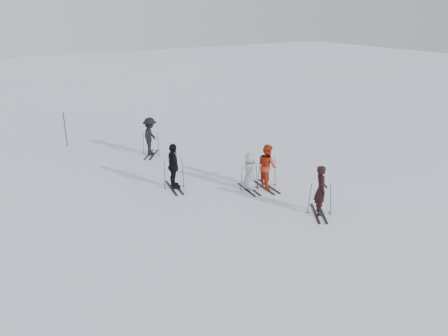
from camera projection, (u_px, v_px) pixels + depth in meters
name	position (u px, v px, depth m)	size (l,w,h in m)	color
ground	(237.00, 199.00, 17.36)	(120.00, 120.00, 0.00)	silver
skier_near_dark	(321.00, 191.00, 15.81)	(0.68, 0.44, 1.86)	black
skier_red	(267.00, 167.00, 18.18)	(0.90, 0.70, 1.86)	#AF3313
skier_grey	(249.00, 172.00, 17.99)	(0.77, 0.50, 1.57)	#989CA0
skier_uphill_left	(174.00, 167.00, 18.08)	(1.12, 0.47, 1.92)	black
skier_uphill_far	(150.00, 137.00, 22.17)	(1.25, 0.72, 1.93)	black
skis_near_dark	(320.00, 198.00, 15.91)	(0.91, 1.72, 1.26)	black
skis_red	(267.00, 173.00, 18.27)	(0.94, 1.78, 1.30)	black
skis_grey	(249.00, 177.00, 18.06)	(0.84, 1.58, 1.15)	black
skis_uphill_left	(174.00, 174.00, 18.19)	(0.93, 1.76, 1.28)	black
skis_uphill_far	(151.00, 143.00, 22.29)	(0.92, 1.73, 1.26)	black
piste_marker	(65.00, 129.00, 23.56)	(0.04, 0.04, 1.92)	black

